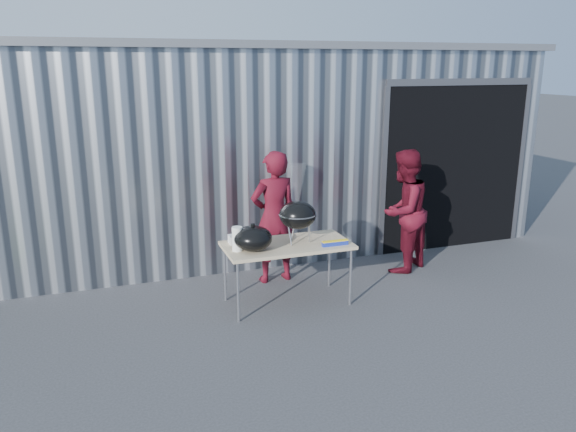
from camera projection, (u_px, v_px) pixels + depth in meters
name	position (u px, v px, depth m)	size (l,w,h in m)	color
ground	(290.00, 320.00, 6.35)	(80.00, 80.00, 0.00)	#333335
building	(253.00, 134.00, 10.42)	(8.20, 6.20, 3.10)	#B7BCC4
folding_table	(287.00, 247.00, 6.65)	(1.50, 0.75, 0.75)	tan
kettle_grill	(298.00, 208.00, 6.58)	(0.45, 0.45, 0.94)	black
grill_lid	(253.00, 238.00, 6.36)	(0.44, 0.44, 0.32)	black
paper_towels	(237.00, 239.00, 6.36)	(0.12, 0.12, 0.28)	white
white_tub	(237.00, 239.00, 6.65)	(0.20, 0.15, 0.10)	white
foil_box	(335.00, 243.00, 6.56)	(0.32, 0.06, 0.06)	#172A98
person_cook	(274.00, 217.00, 7.32)	(0.64, 0.42, 1.75)	#4E0B18
person_bystander	(403.00, 211.00, 7.71)	(0.83, 0.65, 1.70)	#4E0B18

